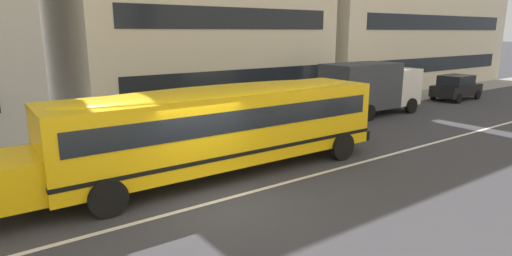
% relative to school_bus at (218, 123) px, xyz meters
% --- Properties ---
extents(ground_plane, '(400.00, 400.00, 0.00)m').
position_rel_school_bus_xyz_m(ground_plane, '(-1.23, -1.91, -1.67)').
color(ground_plane, '#38383D').
extents(sidewalk_far, '(120.00, 3.00, 0.01)m').
position_rel_school_bus_xyz_m(sidewalk_far, '(-1.23, 6.17, -1.66)').
color(sidewalk_far, gray).
rests_on(sidewalk_far, ground_plane).
extents(lane_centreline, '(110.00, 0.16, 0.01)m').
position_rel_school_bus_xyz_m(lane_centreline, '(-1.23, -1.91, -1.66)').
color(lane_centreline, silver).
rests_on(lane_centreline, ground_plane).
extents(school_bus, '(12.57, 3.06, 2.80)m').
position_rel_school_bus_xyz_m(school_bus, '(0.00, 0.00, 0.00)').
color(school_bus, yellow).
rests_on(school_bus, ground_plane).
extents(parked_car_black_far_corner, '(3.97, 2.03, 1.64)m').
position_rel_school_bus_xyz_m(parked_car_black_far_corner, '(20.46, 3.58, -0.82)').
color(parked_car_black_far_corner, black).
rests_on(parked_car_black_far_corner, ground_plane).
extents(box_truck, '(6.06, 2.50, 2.82)m').
position_rel_school_bus_xyz_m(box_truck, '(11.71, 3.62, -0.13)').
color(box_truck, silver).
rests_on(box_truck, ground_plane).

